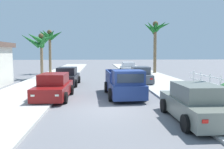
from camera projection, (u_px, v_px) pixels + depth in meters
name	position (u px, v px, depth m)	size (l,w,h in m)	color
ground_plane	(111.00, 108.00, 11.06)	(160.00, 160.00, 0.00)	slate
sidewalk_left	(51.00, 79.00, 22.59)	(4.64, 60.00, 0.12)	beige
sidewalk_right	(154.00, 79.00, 23.35)	(4.64, 60.00, 0.12)	beige
curb_left	(60.00, 79.00, 22.66)	(0.16, 60.00, 0.10)	silver
curb_right	(146.00, 79.00, 23.29)	(0.16, 60.00, 0.10)	silver
pickup_truck	(124.00, 84.00, 13.97)	(2.37, 5.28, 1.80)	navy
car_left_near	(67.00, 77.00, 19.01)	(2.09, 4.29, 1.54)	black
car_right_near	(128.00, 68.00, 29.85)	(2.04, 4.27, 1.54)	silver
car_left_mid	(54.00, 87.00, 13.31)	(2.10, 4.29, 1.54)	maroon
car_right_mid	(196.00, 104.00, 8.95)	(2.05, 4.27, 1.54)	slate
car_left_far	(140.00, 76.00, 20.13)	(2.21, 4.34, 1.54)	#474C56
palm_tree_right_fore	(156.00, 31.00, 29.05)	(3.67, 3.72, 7.00)	brown
palm_tree_left_mid	(50.00, 37.00, 29.47)	(3.56, 3.69, 5.94)	brown
palm_tree_right_mid	(40.00, 41.00, 23.37)	(3.79, 3.76, 4.96)	#846B4C
picket_fence	(216.00, 81.00, 16.96)	(0.06, 9.32, 1.10)	white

